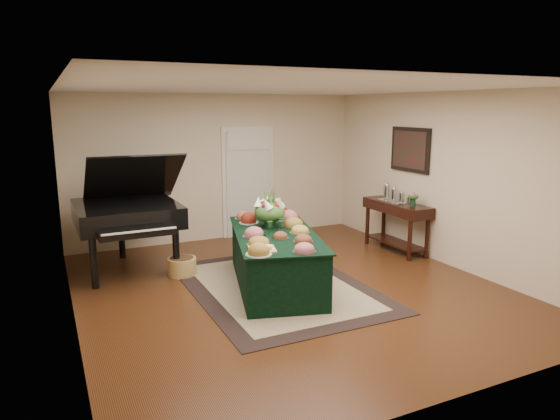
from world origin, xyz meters
name	(u,v)px	position (x,y,z in m)	size (l,w,h in m)	color
ground	(289,288)	(0.00, 0.00, 0.00)	(6.00, 6.00, 0.00)	black
area_rug	(277,286)	(-0.13, 0.12, 0.01)	(2.31, 3.23, 0.01)	black
kitchen_doorway	(248,183)	(0.60, 2.97, 1.02)	(1.05, 0.07, 2.10)	silver
buffet_table	(275,259)	(-0.13, 0.18, 0.38)	(1.67, 2.50, 0.76)	black
food_platters	(274,228)	(-0.10, 0.27, 0.81)	(1.48, 2.27, 0.13)	silver
cutting_board	(262,247)	(-0.62, -0.49, 0.80)	(0.39, 0.39, 0.10)	tan
green_goblets	(277,226)	(-0.09, 0.19, 0.85)	(0.29, 0.22, 0.18)	#14341D
floral_centerpiece	(270,208)	(-0.05, 0.53, 1.04)	(0.47, 0.47, 0.47)	#14341D
grand_piano	(128,212)	(-1.85, 1.77, 0.90)	(1.60, 1.79, 1.79)	black
wicker_basket	(182,266)	(-1.19, 1.18, 0.13)	(0.42, 0.42, 0.26)	#A58142
mahogany_sideboard	(397,213)	(2.50, 0.86, 0.67)	(0.45, 1.38, 0.86)	black
tea_service	(396,195)	(2.50, 0.90, 0.97)	(0.34, 0.74, 0.30)	silver
pink_bouquet	(413,197)	(2.50, 0.46, 1.02)	(0.19, 0.19, 0.24)	#14341D
wall_painting	(410,150)	(2.72, 0.86, 1.75)	(0.05, 0.95, 0.75)	black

